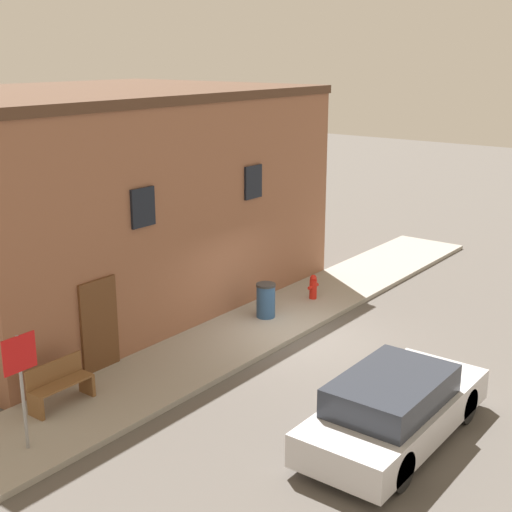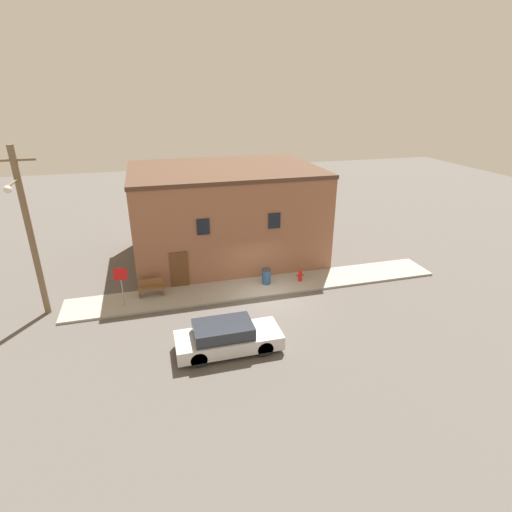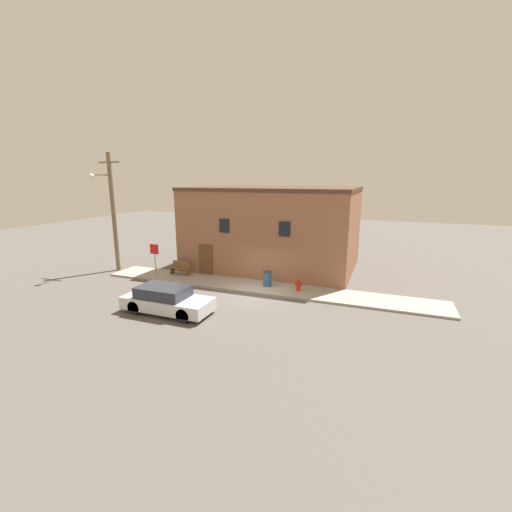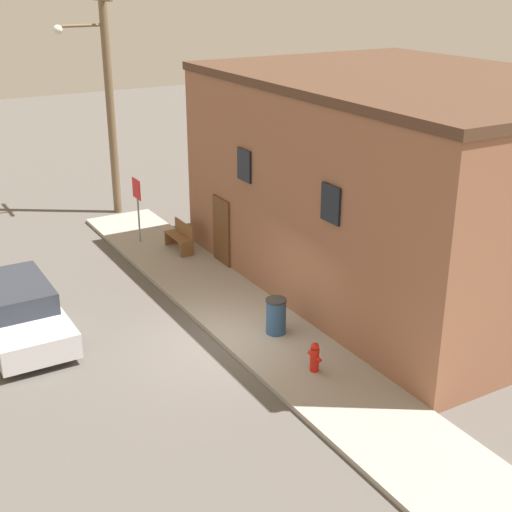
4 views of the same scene
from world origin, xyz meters
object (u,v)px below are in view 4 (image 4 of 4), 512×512
(parked_car, at_px, (18,310))
(bench, at_px, (180,237))
(trash_bin, at_px, (276,316))
(stop_sign, at_px, (137,198))
(fire_hydrant, at_px, (315,357))
(utility_pole, at_px, (107,96))

(parked_car, bearing_deg, bench, 117.46)
(trash_bin, distance_m, parked_car, 6.46)
(stop_sign, xyz_separation_m, parked_car, (4.41, -4.96, -0.98))
(fire_hydrant, bearing_deg, bench, 176.36)
(utility_pole, bearing_deg, bench, 3.97)
(bench, xyz_separation_m, trash_bin, (6.44, -0.33, 0.03))
(fire_hydrant, distance_m, utility_pole, 14.14)
(stop_sign, distance_m, parked_car, 6.71)
(parked_car, bearing_deg, trash_bin, 58.12)
(utility_pole, bearing_deg, trash_bin, 0.12)
(stop_sign, height_order, bench, stop_sign)
(fire_hydrant, xyz_separation_m, bench, (-8.43, 0.54, 0.08))
(stop_sign, relative_size, bench, 1.62)
(fire_hydrant, bearing_deg, stop_sign, -178.09)
(bench, bearing_deg, utility_pole, -176.03)
(stop_sign, height_order, utility_pole, utility_pole)
(trash_bin, bearing_deg, bench, 177.05)
(stop_sign, bearing_deg, bench, 31.90)
(trash_bin, bearing_deg, fire_hydrant, -5.85)
(bench, bearing_deg, trash_bin, -2.95)
(utility_pole, bearing_deg, stop_sign, -7.69)
(fire_hydrant, height_order, stop_sign, stop_sign)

